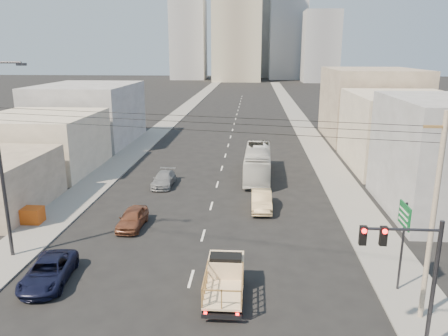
# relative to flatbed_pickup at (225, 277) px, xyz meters

# --- Properties ---
(ground) EXTENTS (420.00, 420.00, 0.00)m
(ground) POSITION_rel_flatbed_pickup_xyz_m (-2.02, -0.35, -1.09)
(ground) COLOR black
(ground) RESTS_ON ground
(sidewalk_left) EXTENTS (3.50, 180.00, 0.12)m
(sidewalk_left) POSITION_rel_flatbed_pickup_xyz_m (-13.77, 69.65, -1.03)
(sidewalk_left) COLOR gray
(sidewalk_left) RESTS_ON ground
(sidewalk_right) EXTENTS (3.50, 180.00, 0.12)m
(sidewalk_right) POSITION_rel_flatbed_pickup_xyz_m (9.73, 69.65, -1.03)
(sidewalk_right) COLOR gray
(sidewalk_right) RESTS_ON ground
(lane_dashes) EXTENTS (0.15, 104.00, 0.01)m
(lane_dashes) POSITION_rel_flatbed_pickup_xyz_m (-2.02, 52.65, -1.09)
(lane_dashes) COLOR silver
(lane_dashes) RESTS_ON ground
(flatbed_pickup) EXTENTS (1.95, 4.41, 1.90)m
(flatbed_pickup) POSITION_rel_flatbed_pickup_xyz_m (0.00, 0.00, 0.00)
(flatbed_pickup) COLOR beige
(flatbed_pickup) RESTS_ON ground
(navy_pickup) EXTENTS (2.74, 5.01, 1.33)m
(navy_pickup) POSITION_rel_flatbed_pickup_xyz_m (-9.80, 0.71, -0.43)
(navy_pickup) COLOR black
(navy_pickup) RESTS_ON ground
(city_bus) EXTENTS (2.75, 10.71, 2.97)m
(city_bus) POSITION_rel_flatbed_pickup_xyz_m (1.84, 22.66, 0.39)
(city_bus) COLOR silver
(city_bus) RESTS_ON ground
(sedan_brown) EXTENTS (1.72, 4.10, 1.38)m
(sedan_brown) POSITION_rel_flatbed_pickup_xyz_m (-7.30, 8.77, -0.40)
(sedan_brown) COLOR brown
(sedan_brown) RESTS_ON ground
(sedan_tan) EXTENTS (1.65, 4.59, 1.51)m
(sedan_tan) POSITION_rel_flatbed_pickup_xyz_m (2.10, 13.14, -0.34)
(sedan_tan) COLOR tan
(sedan_tan) RESTS_ON ground
(sedan_grey) EXTENTS (1.81, 4.46, 1.29)m
(sedan_grey) POSITION_rel_flatbed_pickup_xyz_m (-7.06, 18.92, -0.45)
(sedan_grey) COLOR gray
(sedan_grey) RESTS_ON ground
(traffic_signal) EXTENTS (3.23, 0.35, 6.00)m
(traffic_signal) POSITION_rel_flatbed_pickup_xyz_m (7.75, -3.86, 2.98)
(traffic_signal) COLOR #2D2D33
(traffic_signal) RESTS_ON ground
(green_sign) EXTENTS (0.18, 1.60, 5.00)m
(green_sign) POSITION_rel_flatbed_pickup_xyz_m (9.14, 1.15, 2.65)
(green_sign) COLOR #2D2D33
(green_sign) RESTS_ON ground
(utility_pole) EXTENTS (1.80, 0.24, 10.00)m
(utility_pole) POSITION_rel_flatbed_pickup_xyz_m (9.48, -1.35, 4.09)
(utility_pole) COLOR gray
(utility_pole) RESTS_ON ground
(streetlamp_left) EXTENTS (2.36, 0.25, 12.00)m
(streetlamp_left) POSITION_rel_flatbed_pickup_xyz_m (-13.41, 3.65, 5.34)
(streetlamp_left) COLOR #2D2D33
(streetlamp_left) RESTS_ON ground
(overhead_wires) EXTENTS (23.01, 5.02, 0.72)m
(overhead_wires) POSITION_rel_flatbed_pickup_xyz_m (-2.02, 1.15, 7.87)
(overhead_wires) COLOR black
(overhead_wires) RESTS_ON ground
(crate_stack) EXTENTS (1.80, 1.20, 1.14)m
(crate_stack) POSITION_rel_flatbed_pickup_xyz_m (-15.02, 8.86, -0.40)
(crate_stack) COLOR #B94911
(crate_stack) RESTS_ON sidewalk_left
(bldg_right_mid) EXTENTS (11.00, 14.00, 8.00)m
(bldg_right_mid) POSITION_rel_flatbed_pickup_xyz_m (17.48, 27.65, 2.91)
(bldg_right_mid) COLOR #B5A992
(bldg_right_mid) RESTS_ON ground
(bldg_right_far) EXTENTS (12.00, 16.00, 10.00)m
(bldg_right_far) POSITION_rel_flatbed_pickup_xyz_m (17.98, 43.65, 3.91)
(bldg_right_far) COLOR gray
(bldg_right_far) RESTS_ON ground
(bldg_left_mid) EXTENTS (11.00, 12.00, 6.00)m
(bldg_left_mid) POSITION_rel_flatbed_pickup_xyz_m (-21.02, 23.65, 1.91)
(bldg_left_mid) COLOR #B5A992
(bldg_left_mid) RESTS_ON ground
(bldg_left_far) EXTENTS (12.00, 16.00, 8.00)m
(bldg_left_far) POSITION_rel_flatbed_pickup_xyz_m (-21.52, 38.65, 2.91)
(bldg_left_far) COLOR gray
(bldg_left_far) RESTS_ON ground
(high_rise_tower) EXTENTS (20.00, 20.00, 60.00)m
(high_rise_tower) POSITION_rel_flatbed_pickup_xyz_m (-6.02, 169.65, 28.91)
(high_rise_tower) COLOR tan
(high_rise_tower) RESTS_ON ground
(midrise_ne) EXTENTS (16.00, 16.00, 40.00)m
(midrise_ne) POSITION_rel_flatbed_pickup_xyz_m (15.98, 184.65, 18.91)
(midrise_ne) COLOR #92949A
(midrise_ne) RESTS_ON ground
(midrise_nw) EXTENTS (15.00, 15.00, 34.00)m
(midrise_nw) POSITION_rel_flatbed_pickup_xyz_m (-28.02, 179.65, 15.91)
(midrise_nw) COLOR #92949A
(midrise_nw) RESTS_ON ground
(midrise_back) EXTENTS (18.00, 18.00, 44.00)m
(midrise_back) POSITION_rel_flatbed_pickup_xyz_m (3.98, 199.65, 20.91)
(midrise_back) COLOR gray
(midrise_back) RESTS_ON ground
(midrise_east) EXTENTS (14.00, 14.00, 28.00)m
(midrise_east) POSITION_rel_flatbed_pickup_xyz_m (27.98, 164.65, 12.91)
(midrise_east) COLOR #92949A
(midrise_east) RESTS_ON ground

